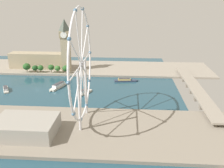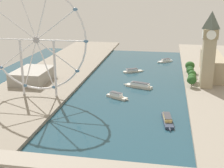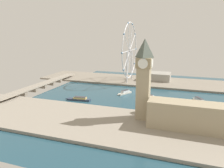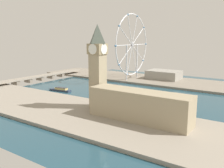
# 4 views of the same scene
# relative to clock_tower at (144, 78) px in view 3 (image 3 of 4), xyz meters

# --- Properties ---
(ground_plane) EXTENTS (379.29, 379.29, 0.00)m
(ground_plane) POSITION_rel_clock_tower_xyz_m (82.02, -21.28, -46.12)
(ground_plane) COLOR #234756
(riverbank_left) EXTENTS (90.00, 520.00, 3.00)m
(riverbank_left) POSITION_rel_clock_tower_xyz_m (-22.62, -21.28, -44.62)
(riverbank_left) COLOR gray
(riverbank_left) RESTS_ON ground_plane
(riverbank_right) EXTENTS (90.00, 520.00, 3.00)m
(riverbank_right) POSITION_rel_clock_tower_xyz_m (186.66, -21.28, -44.62)
(riverbank_right) COLOR gray
(riverbank_right) RESTS_ON ground_plane
(clock_tower) EXTENTS (16.13, 16.13, 83.02)m
(clock_tower) POSITION_rel_clock_tower_xyz_m (0.00, 0.00, 0.00)
(clock_tower) COLOR tan
(clock_tower) RESTS_ON riverbank_left
(parliament_block) EXTENTS (22.00, 91.10, 25.95)m
(parliament_block) POSITION_rel_clock_tower_xyz_m (-12.44, -53.55, -30.15)
(parliament_block) COLOR tan
(parliament_block) RESTS_ON riverbank_left
(tree_row_embankment) EXTENTS (12.94, 75.44, 14.67)m
(tree_row_embankment) POSITION_rel_clock_tower_xyz_m (14.60, -32.82, -34.84)
(tree_row_embankment) COLOR #513823
(tree_row_embankment) RESTS_ON riverbank_left
(ferris_wheel) EXTENTS (105.25, 3.20, 108.40)m
(ferris_wheel) POSITION_rel_clock_tower_xyz_m (171.20, 58.68, 13.23)
(ferris_wheel) COLOR silver
(ferris_wheel) RESTS_ON riverbank_right
(riverside_hall) EXTENTS (37.65, 53.67, 14.19)m
(riverside_hall) POSITION_rel_clock_tower_xyz_m (199.43, 12.10, -36.03)
(riverside_hall) COLOR gray
(riverside_hall) RESTS_ON riverbank_right
(river_bridge) EXTENTS (191.29, 16.43, 8.39)m
(river_bridge) POSITION_rel_clock_tower_xyz_m (82.02, 188.04, -40.04)
(river_bridge) COLOR gray
(river_bridge) RESTS_ON ground_plane
(tour_boat_0) EXTENTS (29.20, 18.51, 5.31)m
(tour_boat_0) POSITION_rel_clock_tower_xyz_m (88.90, -61.40, -43.97)
(tour_boat_0) COLOR beige
(tour_boat_0) RESTS_ON ground_plane
(tour_boat_1) EXTENTS (35.68, 16.69, 6.29)m
(tour_boat_1) POSITION_rel_clock_tower_xyz_m (74.01, 5.55, -43.46)
(tour_boat_1) COLOR beige
(tour_boat_1) RESTS_ON ground_plane
(tour_boat_2) EXTENTS (10.99, 37.77, 5.26)m
(tour_boat_2) POSITION_rel_clock_tower_xyz_m (41.13, 97.12, -44.03)
(tour_boat_2) COLOR #2D384C
(tour_boat_2) RESTS_ON ground_plane
(tour_boat_3) EXTENTS (26.56, 17.51, 6.10)m
(tour_boat_3) POSITION_rel_clock_tower_xyz_m (92.98, 45.39, -43.71)
(tour_boat_3) COLOR beige
(tour_boat_3) RESTS_ON ground_plane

